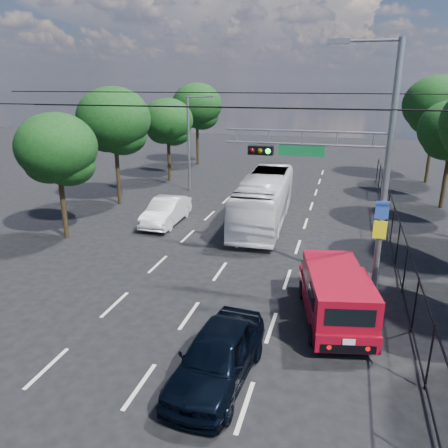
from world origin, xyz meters
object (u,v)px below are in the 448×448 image
(navy_hatchback, at_px, (217,356))
(white_van, at_px, (166,211))
(signal_mast, at_px, (354,160))
(red_pickup, at_px, (335,294))
(white_bus, at_px, (264,199))

(navy_hatchback, height_order, white_van, navy_hatchback)
(signal_mast, height_order, white_van, signal_mast)
(signal_mast, height_order, red_pickup, signal_mast)
(navy_hatchback, relative_size, white_bus, 0.44)
(signal_mast, bearing_deg, white_bus, 122.11)
(white_van, bearing_deg, navy_hatchback, -62.60)
(red_pickup, relative_size, white_van, 1.21)
(red_pickup, relative_size, white_bus, 0.54)
(signal_mast, height_order, navy_hatchback, signal_mast)
(red_pickup, bearing_deg, signal_mast, 84.91)
(red_pickup, height_order, navy_hatchback, red_pickup)
(red_pickup, height_order, white_bus, white_bus)
(signal_mast, bearing_deg, white_van, 150.51)
(signal_mast, relative_size, red_pickup, 1.69)
(signal_mast, distance_m, red_pickup, 5.15)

